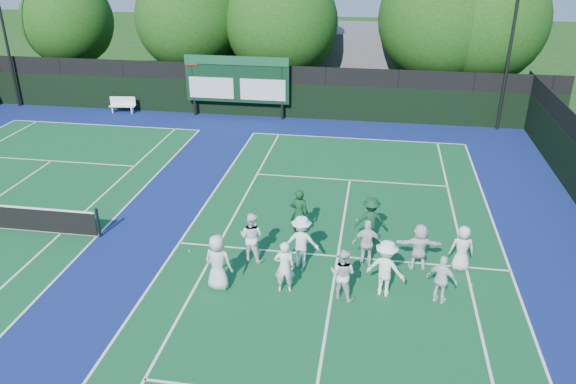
# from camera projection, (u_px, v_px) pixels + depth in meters

# --- Properties ---
(ground) EXTENTS (120.00, 120.00, 0.00)m
(ground) POSITION_uv_depth(u_px,v_px,m) (335.00, 273.00, 17.68)
(ground) COLOR #183D10
(ground) RESTS_ON ground
(court_apron) EXTENTS (34.00, 32.00, 0.01)m
(court_apron) POSITION_uv_depth(u_px,v_px,m) (165.00, 242.00, 19.46)
(court_apron) COLOR navy
(court_apron) RESTS_ON ground
(near_court) EXTENTS (11.05, 23.85, 0.01)m
(near_court) POSITION_uv_depth(u_px,v_px,m) (338.00, 256.00, 18.57)
(near_court) COLOR #105028
(near_court) RESTS_ON ground
(back_fence) EXTENTS (34.00, 0.08, 3.00)m
(back_fence) POSITION_uv_depth(u_px,v_px,m) (256.00, 93.00, 32.33)
(back_fence) COLOR black
(back_fence) RESTS_ON ground
(scoreboard) EXTENTS (6.00, 0.21, 3.55)m
(scoreboard) POSITION_uv_depth(u_px,v_px,m) (237.00, 80.00, 31.76)
(scoreboard) COLOR black
(scoreboard) RESTS_ON ground
(clubhouse) EXTENTS (18.00, 6.00, 4.00)m
(clubhouse) POSITION_uv_depth(u_px,v_px,m) (337.00, 57.00, 38.64)
(clubhouse) COLOR #5A5B5F
(clubhouse) RESTS_ON ground
(light_pole_right) EXTENTS (1.20, 0.30, 10.12)m
(light_pole_right) POSITION_uv_depth(u_px,v_px,m) (517.00, 9.00, 28.00)
(light_pole_right) COLOR black
(light_pole_right) RESTS_ON ground
(bench) EXTENTS (1.54, 0.57, 0.95)m
(bench) POSITION_uv_depth(u_px,v_px,m) (123.00, 104.00, 33.29)
(bench) COLOR white
(bench) RESTS_ON ground
(tree_a) EXTENTS (5.74, 5.74, 7.49)m
(tree_a) POSITION_uv_depth(u_px,v_px,m) (71.00, 23.00, 36.12)
(tree_a) COLOR black
(tree_a) RESTS_ON ground
(tree_b) EXTENTS (6.65, 6.65, 8.33)m
(tree_b) POSITION_uv_depth(u_px,v_px,m) (192.00, 20.00, 34.78)
(tree_b) COLOR black
(tree_b) RESTS_ON ground
(tree_c) EXTENTS (6.84, 6.84, 8.27)m
(tree_c) POSITION_uv_depth(u_px,v_px,m) (284.00, 25.00, 33.99)
(tree_c) COLOR black
(tree_c) RESTS_ON ground
(tree_d) EXTENTS (7.43, 7.43, 8.99)m
(tree_d) POSITION_uv_depth(u_px,v_px,m) (445.00, 22.00, 32.43)
(tree_d) COLOR black
(tree_d) RESTS_ON ground
(tree_e) EXTENTS (7.30, 7.30, 8.86)m
(tree_e) POSITION_uv_depth(u_px,v_px,m) (485.00, 24.00, 32.12)
(tree_e) COLOR black
(tree_e) RESTS_ON ground
(tennis_ball_1) EXTENTS (0.07, 0.07, 0.07)m
(tennis_ball_1) POSITION_uv_depth(u_px,v_px,m) (357.00, 220.00, 20.88)
(tennis_ball_1) COLOR #A9C917
(tennis_ball_1) RESTS_ON ground
(tennis_ball_2) EXTENTS (0.07, 0.07, 0.07)m
(tennis_ball_2) POSITION_uv_depth(u_px,v_px,m) (472.00, 285.00, 17.03)
(tennis_ball_2) COLOR #A9C917
(tennis_ball_2) RESTS_ON ground
(tennis_ball_3) EXTENTS (0.07, 0.07, 0.07)m
(tennis_ball_3) POSITION_uv_depth(u_px,v_px,m) (189.00, 251.00, 18.85)
(tennis_ball_3) COLOR #A9C917
(tennis_ball_3) RESTS_ON ground
(tennis_ball_5) EXTENTS (0.07, 0.07, 0.07)m
(tennis_ball_5) POSITION_uv_depth(u_px,v_px,m) (415.00, 244.00, 19.26)
(tennis_ball_5) COLOR #A9C917
(tennis_ball_5) RESTS_ON ground
(player_front_0) EXTENTS (0.95, 0.71, 1.78)m
(player_front_0) POSITION_uv_depth(u_px,v_px,m) (218.00, 262.00, 16.60)
(player_front_0) COLOR silver
(player_front_0) RESTS_ON ground
(player_front_1) EXTENTS (0.66, 0.48, 1.66)m
(player_front_1) POSITION_uv_depth(u_px,v_px,m) (284.00, 267.00, 16.48)
(player_front_1) COLOR white
(player_front_1) RESTS_ON ground
(player_front_2) EXTENTS (0.93, 0.82, 1.60)m
(player_front_2) POSITION_uv_depth(u_px,v_px,m) (343.00, 274.00, 16.18)
(player_front_2) COLOR silver
(player_front_2) RESTS_ON ground
(player_front_3) EXTENTS (1.30, 0.97, 1.79)m
(player_front_3) POSITION_uv_depth(u_px,v_px,m) (386.00, 268.00, 16.29)
(player_front_3) COLOR white
(player_front_3) RESTS_ON ground
(player_front_4) EXTENTS (0.96, 0.70, 1.52)m
(player_front_4) POSITION_uv_depth(u_px,v_px,m) (442.00, 280.00, 15.99)
(player_front_4) COLOR white
(player_front_4) RESTS_ON ground
(player_back_0) EXTENTS (0.96, 0.83, 1.69)m
(player_back_0) POSITION_uv_depth(u_px,v_px,m) (252.00, 237.00, 18.07)
(player_back_0) COLOR white
(player_back_0) RESTS_ON ground
(player_back_1) EXTENTS (1.16, 0.69, 1.76)m
(player_back_1) POSITION_uv_depth(u_px,v_px,m) (301.00, 241.00, 17.74)
(player_back_1) COLOR white
(player_back_1) RESTS_ON ground
(player_back_2) EXTENTS (0.97, 0.46, 1.61)m
(player_back_2) POSITION_uv_depth(u_px,v_px,m) (367.00, 243.00, 17.78)
(player_back_2) COLOR silver
(player_back_2) RESTS_ON ground
(player_back_3) EXTENTS (1.49, 0.58, 1.57)m
(player_back_3) POSITION_uv_depth(u_px,v_px,m) (419.00, 247.00, 17.63)
(player_back_3) COLOR white
(player_back_3) RESTS_ON ground
(player_back_4) EXTENTS (0.78, 0.54, 1.53)m
(player_back_4) POSITION_uv_depth(u_px,v_px,m) (462.00, 248.00, 17.57)
(player_back_4) COLOR white
(player_back_4) RESTS_ON ground
(coach_left) EXTENTS (0.65, 0.43, 1.77)m
(coach_left) POSITION_uv_depth(u_px,v_px,m) (299.00, 213.00, 19.54)
(coach_left) COLOR #0F3A1C
(coach_left) RESTS_ON ground
(coach_right) EXTENTS (1.13, 0.74, 1.64)m
(coach_right) POSITION_uv_depth(u_px,v_px,m) (371.00, 220.00, 19.18)
(coach_right) COLOR #0F3A22
(coach_right) RESTS_ON ground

